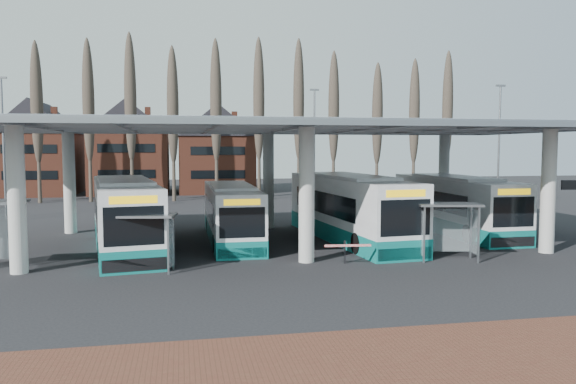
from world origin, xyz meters
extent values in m
plane|color=black|center=(0.00, 0.00, 0.00)|extent=(140.00, 140.00, 0.00)
cylinder|color=#B9B9B5|center=(-12.00, 2.50, 3.00)|extent=(0.70, 0.70, 6.00)
cylinder|color=#B9B9B5|center=(-12.00, 13.50, 3.00)|extent=(0.70, 0.70, 6.00)
cylinder|color=#B9B9B5|center=(0.00, 2.50, 3.00)|extent=(0.70, 0.70, 6.00)
cylinder|color=#B9B9B5|center=(0.00, 13.50, 3.00)|extent=(0.70, 0.70, 6.00)
cylinder|color=#B9B9B5|center=(12.00, 2.50, 3.00)|extent=(0.70, 0.70, 6.00)
cylinder|color=#B9B9B5|center=(12.00, 13.50, 3.00)|extent=(0.70, 0.70, 6.00)
cube|color=gray|center=(0.00, 8.00, 6.25)|extent=(32.00, 16.00, 0.12)
cube|color=silver|center=(0.00, 8.00, 6.32)|extent=(31.50, 15.50, 0.04)
cone|color=#473D33|center=(-18.00, 33.00, 7.25)|extent=(0.36, 0.36, 14.50)
ellipsoid|color=#473D33|center=(-18.00, 33.00, 8.99)|extent=(1.10, 1.10, 11.02)
cone|color=#473D33|center=(-14.00, 33.00, 7.25)|extent=(0.36, 0.36, 14.50)
ellipsoid|color=#473D33|center=(-14.00, 33.00, 8.99)|extent=(1.10, 1.10, 11.02)
cone|color=#473D33|center=(-10.00, 33.00, 7.25)|extent=(0.36, 0.36, 14.50)
ellipsoid|color=#473D33|center=(-10.00, 33.00, 8.99)|extent=(1.10, 1.10, 11.02)
cone|color=#473D33|center=(-6.00, 33.00, 7.25)|extent=(0.36, 0.36, 14.50)
ellipsoid|color=#473D33|center=(-6.00, 33.00, 8.99)|extent=(1.10, 1.10, 11.02)
cone|color=#473D33|center=(-2.00, 33.00, 7.25)|extent=(0.36, 0.36, 14.50)
ellipsoid|color=#473D33|center=(-2.00, 33.00, 8.99)|extent=(1.10, 1.10, 11.02)
cone|color=#473D33|center=(2.00, 33.00, 7.25)|extent=(0.36, 0.36, 14.50)
ellipsoid|color=#473D33|center=(2.00, 33.00, 8.99)|extent=(1.10, 1.10, 11.02)
cone|color=#473D33|center=(6.00, 33.00, 7.25)|extent=(0.36, 0.36, 14.50)
ellipsoid|color=#473D33|center=(6.00, 33.00, 8.99)|extent=(1.10, 1.10, 11.02)
cone|color=#473D33|center=(10.00, 33.00, 7.25)|extent=(0.36, 0.36, 14.50)
ellipsoid|color=#473D33|center=(10.00, 33.00, 8.99)|extent=(1.10, 1.10, 11.02)
cone|color=#473D33|center=(14.00, 33.00, 7.25)|extent=(0.36, 0.36, 14.50)
ellipsoid|color=#473D33|center=(14.00, 33.00, 8.99)|extent=(1.10, 1.10, 11.02)
cone|color=#473D33|center=(18.00, 33.00, 7.25)|extent=(0.36, 0.36, 14.50)
ellipsoid|color=#473D33|center=(18.00, 33.00, 8.99)|extent=(1.10, 1.10, 11.02)
cone|color=#473D33|center=(22.00, 33.00, 7.25)|extent=(0.36, 0.36, 14.50)
ellipsoid|color=#473D33|center=(22.00, 33.00, 8.99)|extent=(1.10, 1.10, 11.02)
cube|color=brown|center=(-20.50, 44.00, 3.50)|extent=(8.00, 10.00, 7.00)
pyramid|color=black|center=(-20.50, 44.00, 10.50)|extent=(8.30, 10.30, 3.50)
cube|color=brown|center=(-11.00, 44.00, 3.50)|extent=(8.00, 10.00, 7.00)
pyramid|color=black|center=(-11.00, 44.00, 10.50)|extent=(8.30, 10.30, 3.50)
cube|color=brown|center=(-1.50, 44.00, 3.50)|extent=(8.00, 10.00, 7.00)
pyramid|color=black|center=(-1.50, 44.00, 10.50)|extent=(8.30, 10.30, 3.50)
cylinder|color=slate|center=(-18.00, 22.00, 5.00)|extent=(0.16, 0.16, 10.00)
cube|color=slate|center=(-18.00, 22.00, 10.10)|extent=(0.80, 0.15, 0.15)
cylinder|color=slate|center=(6.00, 26.00, 5.00)|extent=(0.16, 0.16, 10.00)
cube|color=slate|center=(6.00, 26.00, 10.10)|extent=(0.80, 0.15, 0.15)
cylinder|color=slate|center=(20.00, 20.00, 5.00)|extent=(0.16, 0.16, 10.00)
cube|color=slate|center=(20.00, 20.00, 10.10)|extent=(0.80, 0.15, 0.15)
cube|color=white|center=(-8.33, 7.71, 1.91)|extent=(4.63, 12.99, 2.97)
cube|color=#0E6E6A|center=(-8.33, 7.71, 0.48)|extent=(4.65, 13.01, 0.95)
cube|color=white|center=(-8.33, 7.71, 3.45)|extent=(3.58, 7.92, 0.19)
cube|color=black|center=(-8.41, 8.24, 2.01)|extent=(4.12, 9.48, 1.17)
cube|color=black|center=(-7.35, 1.45, 1.96)|extent=(2.36, 0.43, 1.59)
cube|color=black|center=(-9.30, 13.98, 2.01)|extent=(2.28, 0.42, 1.27)
cube|color=gold|center=(-7.35, 1.45, 3.02)|extent=(1.88, 0.34, 0.32)
cube|color=black|center=(-7.36, 1.46, 0.37)|extent=(2.55, 0.48, 0.53)
cylinder|color=black|center=(-8.92, 3.54, 0.51)|extent=(0.45, 1.05, 1.02)
cylinder|color=black|center=(-6.50, 3.92, 0.51)|extent=(0.45, 1.05, 1.02)
cylinder|color=black|center=(-10.11, 11.19, 0.51)|extent=(0.45, 1.05, 1.02)
cylinder|color=black|center=(-7.69, 11.57, 0.51)|extent=(0.45, 1.05, 1.02)
cube|color=white|center=(-2.78, 9.01, 1.67)|extent=(2.38, 11.16, 2.60)
cube|color=#0E6E6A|center=(-2.78, 9.01, 0.42)|extent=(2.40, 11.18, 0.84)
cube|color=white|center=(-2.78, 9.01, 3.02)|extent=(2.14, 6.70, 0.17)
cube|color=black|center=(-2.78, 9.47, 1.77)|extent=(2.42, 8.04, 1.02)
cube|color=black|center=(-2.77, 3.45, 1.72)|extent=(2.09, 0.06, 1.39)
cube|color=black|center=(-2.78, 14.57, 1.77)|extent=(2.02, 0.06, 1.12)
cube|color=gold|center=(-2.77, 3.45, 2.65)|extent=(1.66, 0.05, 0.28)
cube|color=black|center=(-2.77, 3.46, 0.33)|extent=(2.25, 0.08, 0.46)
cylinder|color=black|center=(-3.85, 5.47, 0.45)|extent=(0.26, 0.89, 0.89)
cylinder|color=black|center=(-1.70, 5.48, 0.45)|extent=(0.26, 0.89, 0.89)
cylinder|color=black|center=(-3.85, 12.26, 0.45)|extent=(0.26, 0.89, 0.89)
cylinder|color=black|center=(-1.71, 12.26, 0.45)|extent=(0.26, 0.89, 0.89)
cube|color=white|center=(3.68, 8.05, 1.95)|extent=(3.98, 13.21, 3.04)
cube|color=#0E6E6A|center=(3.68, 8.05, 0.49)|extent=(4.00, 13.23, 0.98)
cube|color=white|center=(3.68, 8.05, 3.52)|extent=(3.21, 8.00, 0.20)
cube|color=black|center=(3.63, 8.58, 2.06)|extent=(3.68, 9.59, 1.19)
cube|color=black|center=(4.29, 1.59, 2.01)|extent=(2.43, 0.29, 1.63)
cube|color=black|center=(3.07, 14.50, 2.06)|extent=(2.35, 0.29, 1.30)
cube|color=gold|center=(4.29, 1.59, 3.09)|extent=(1.93, 0.24, 0.33)
cube|color=black|center=(4.29, 1.60, 0.38)|extent=(2.62, 0.33, 0.54)
cylinder|color=black|center=(2.82, 3.83, 0.52)|extent=(0.40, 1.06, 1.04)
cylinder|color=black|center=(5.32, 4.06, 0.52)|extent=(0.40, 1.06, 1.04)
cylinder|color=black|center=(2.08, 11.70, 0.52)|extent=(0.40, 1.06, 1.04)
cylinder|color=black|center=(4.57, 11.94, 0.52)|extent=(0.40, 1.06, 1.04)
cube|color=white|center=(10.87, 9.77, 1.83)|extent=(2.73, 12.24, 2.85)
cube|color=#0E6E6A|center=(10.87, 9.77, 0.46)|extent=(2.75, 12.26, 0.92)
cube|color=white|center=(10.87, 9.77, 3.31)|extent=(2.41, 7.35, 0.18)
cube|color=black|center=(10.86, 10.28, 1.93)|extent=(2.73, 8.82, 1.12)
cube|color=black|center=(10.94, 3.68, 1.88)|extent=(2.28, 0.09, 1.53)
cube|color=black|center=(10.80, 15.85, 1.93)|extent=(2.21, 0.08, 1.22)
cube|color=gold|center=(10.94, 3.68, 2.90)|extent=(1.82, 0.07, 0.31)
cube|color=black|center=(10.94, 3.69, 0.36)|extent=(2.47, 0.11, 0.51)
cylinder|color=black|center=(9.74, 5.89, 0.49)|extent=(0.30, 0.98, 0.98)
cylinder|color=black|center=(12.09, 5.91, 0.49)|extent=(0.30, 0.98, 0.98)
cylinder|color=black|center=(9.66, 13.32, 0.49)|extent=(0.30, 0.98, 0.98)
cylinder|color=black|center=(12.01, 13.34, 0.49)|extent=(0.30, 0.98, 0.98)
cube|color=gray|center=(-12.05, 2.68, 1.40)|extent=(0.09, 0.09, 2.80)
cube|color=gray|center=(-12.09, 3.91, 1.40)|extent=(0.09, 0.09, 2.80)
cube|color=silver|center=(-12.01, 3.30, 1.45)|extent=(0.08, 1.23, 2.24)
cube|color=gray|center=(-8.18, 1.47, 1.15)|extent=(0.09, 0.09, 2.30)
cube|color=gray|center=(-6.02, 1.08, 1.15)|extent=(0.09, 0.09, 2.30)
cube|color=gray|center=(-8.00, 2.47, 1.15)|extent=(0.09, 0.09, 2.30)
cube|color=gray|center=(-5.83, 2.07, 1.15)|extent=(0.09, 0.09, 2.30)
cube|color=gray|center=(-7.01, 1.77, 2.34)|extent=(2.76, 1.73, 0.09)
cube|color=silver|center=(-6.91, 2.31, 1.19)|extent=(2.17, 0.43, 1.84)
cube|color=silver|center=(-8.14, 1.98, 1.19)|extent=(0.22, 1.00, 1.84)
cube|color=silver|center=(-5.88, 1.57, 1.19)|extent=(0.22, 1.00, 1.84)
cube|color=gray|center=(5.08, 1.33, 1.25)|extent=(0.09, 0.09, 2.50)
cube|color=gray|center=(7.43, 0.85, 1.25)|extent=(0.09, 0.09, 2.50)
cube|color=gray|center=(5.30, 2.41, 1.25)|extent=(0.09, 0.09, 2.50)
cube|color=gray|center=(7.65, 1.93, 1.25)|extent=(0.09, 0.09, 2.50)
cube|color=gray|center=(6.37, 1.63, 2.55)|extent=(3.03, 1.93, 0.10)
cube|color=silver|center=(6.49, 2.22, 1.30)|extent=(2.36, 0.52, 2.00)
cube|color=silver|center=(5.14, 1.88, 1.30)|extent=(0.26, 1.09, 2.00)
cube|color=silver|center=(7.59, 1.38, 1.30)|extent=(0.26, 1.09, 2.00)
cube|color=black|center=(1.59, 1.85, 0.51)|extent=(0.07, 0.07, 1.02)
cube|color=red|center=(1.59, 1.39, 0.88)|extent=(2.04, 0.30, 0.09)
camera|label=1|loc=(-5.48, -21.69, 5.11)|focal=35.00mm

